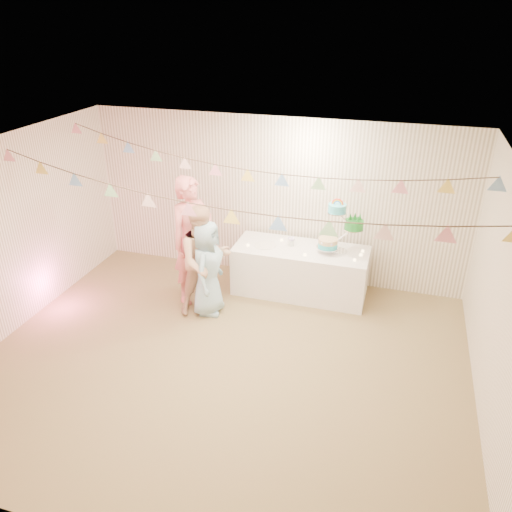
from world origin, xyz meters
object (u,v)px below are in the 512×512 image
(person_adult_a, at_px, (193,241))
(cake_stand, at_px, (340,228))
(table, at_px, (300,271))
(person_adult_b, at_px, (205,260))
(person_child, at_px, (207,268))

(person_adult_a, bearing_deg, cake_stand, -42.45)
(table, distance_m, person_adult_b, 1.56)
(person_adult_b, bearing_deg, person_child, -69.06)
(table, xyz_separation_m, person_child, (-1.16, -0.92, 0.33))
(cake_stand, distance_m, person_adult_b, 2.02)
(person_adult_b, bearing_deg, table, -6.88)
(person_adult_b, relative_size, person_child, 1.14)
(person_adult_b, bearing_deg, person_adult_a, 94.27)
(table, xyz_separation_m, person_adult_b, (-1.21, -0.89, 0.43))
(table, height_order, person_adult_a, person_adult_a)
(table, xyz_separation_m, person_adult_a, (-1.49, -0.64, 0.59))
(person_adult_a, bearing_deg, person_adult_b, -103.36)
(table, height_order, cake_stand, cake_stand)
(table, distance_m, person_child, 1.51)
(table, xyz_separation_m, cake_stand, (0.55, 0.05, 0.76))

